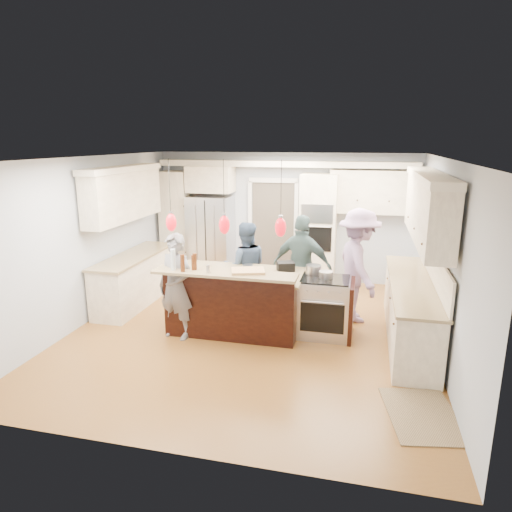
{
  "coord_description": "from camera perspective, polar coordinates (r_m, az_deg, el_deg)",
  "views": [
    {
      "loc": [
        1.64,
        -6.52,
        2.96
      ],
      "look_at": [
        0.0,
        0.35,
        1.15
      ],
      "focal_mm": 32.0,
      "sensor_mm": 36.0,
      "label": 1
    }
  ],
  "objects": [
    {
      "name": "beer_bottle_a",
      "position": [
        6.66,
        -7.86,
        -0.84
      ],
      "size": [
        0.06,
        0.06,
        0.22
      ],
      "primitive_type": "cylinder",
      "rotation": [
        0.0,
        0.0,
        -0.1
      ],
      "color": "#4E240D",
      "rests_on": "kitchen_island"
    },
    {
      "name": "beer_bottle_c",
      "position": [
        6.66,
        -7.66,
        -0.7
      ],
      "size": [
        0.08,
        0.08,
        0.24
      ],
      "primitive_type": "cylinder",
      "rotation": [
        0.0,
        0.0,
        -0.36
      ],
      "color": "#4E240D",
      "rests_on": "kitchen_island"
    },
    {
      "name": "ground_plane",
      "position": [
        7.35,
        -0.64,
        -9.39
      ],
      "size": [
        6.0,
        6.0,
        0.0
      ],
      "primitive_type": "plane",
      "color": "#9A662A",
      "rests_on": "ground"
    },
    {
      "name": "drink_can",
      "position": [
        6.51,
        -6.01,
        -1.62
      ],
      "size": [
        0.08,
        0.08,
        0.11
      ],
      "primitive_type": "cylinder",
      "rotation": [
        0.0,
        0.0,
        0.39
      ],
      "color": "#B7B7BC",
      "rests_on": "kitchen_island"
    },
    {
      "name": "pot_small",
      "position": [
        6.99,
        8.72,
        -2.32
      ],
      "size": [
        0.21,
        0.21,
        0.11
      ],
      "primitive_type": "cylinder",
      "color": "#B7B7BC",
      "rests_on": "island_range"
    },
    {
      "name": "pot_large",
      "position": [
        7.17,
        7.21,
        -1.68
      ],
      "size": [
        0.24,
        0.24,
        0.14
      ],
      "primitive_type": "cylinder",
      "color": "#B7B7BC",
      "rests_on": "island_range"
    },
    {
      "name": "person_bar_end",
      "position": [
        6.98,
        -9.94,
        -3.79
      ],
      "size": [
        0.67,
        0.52,
        1.62
      ],
      "primitive_type": "imported",
      "rotation": [
        0.0,
        0.0,
        -0.25
      ],
      "color": "slate",
      "rests_on": "ground"
    },
    {
      "name": "cutting_board",
      "position": [
        6.51,
        -1.01,
        -1.87
      ],
      "size": [
        0.55,
        0.46,
        0.04
      ],
      "primitive_type": "cube",
      "rotation": [
        0.0,
        0.0,
        0.31
      ],
      "color": "tan",
      "rests_on": "kitchen_island"
    },
    {
      "name": "oven_column",
      "position": [
        9.4,
        7.77,
        3.15
      ],
      "size": [
        0.72,
        0.69,
        2.3
      ],
      "color": "#FDEFCD",
      "rests_on": "ground"
    },
    {
      "name": "refrigerator",
      "position": [
        9.92,
        -5.64,
        2.31
      ],
      "size": [
        0.9,
        0.7,
        1.8
      ],
      "primitive_type": "cube",
      "color": "#B7B7BC",
      "rests_on": "ground"
    },
    {
      "name": "room_shell",
      "position": [
        6.82,
        -0.69,
        4.74
      ],
      "size": [
        5.54,
        6.04,
        2.72
      ],
      "color": "#B2BCC6",
      "rests_on": "ground"
    },
    {
      "name": "person_range_side",
      "position": [
        7.68,
        12.66,
        -1.19
      ],
      "size": [
        1.07,
        1.39,
        1.89
      ],
      "primitive_type": "imported",
      "rotation": [
        0.0,
        0.0,
        1.92
      ],
      "color": "#93769F",
      "rests_on": "ground"
    },
    {
      "name": "back_upper_cabinets",
      "position": [
        9.67,
        -0.98,
        6.7
      ],
      "size": [
        5.3,
        0.61,
        2.54
      ],
      "color": "#FDEFCD",
      "rests_on": "ground"
    },
    {
      "name": "water_bottle",
      "position": [
        6.69,
        -10.31,
        -0.44
      ],
      "size": [
        0.09,
        0.09,
        0.31
      ],
      "primitive_type": "cylinder",
      "rotation": [
        0.0,
        0.0,
        0.2
      ],
      "color": "silver",
      "rests_on": "kitchen_island"
    },
    {
      "name": "pendant_lights",
      "position": [
        6.41,
        -3.98,
        3.95
      ],
      "size": [
        1.75,
        0.15,
        1.03
      ],
      "color": "black",
      "rests_on": "ground"
    },
    {
      "name": "left_cabinets",
      "position": [
        8.6,
        -15.33,
        1.06
      ],
      "size": [
        0.64,
        2.3,
        2.51
      ],
      "color": "#FDEFCD",
      "rests_on": "ground"
    },
    {
      "name": "beer_bottle_b",
      "position": [
        6.59,
        -9.17,
        -0.89
      ],
      "size": [
        0.08,
        0.08,
        0.25
      ],
      "primitive_type": "cylinder",
      "rotation": [
        0.0,
        0.0,
        -0.38
      ],
      "color": "#4E240D",
      "rests_on": "kitchen_island"
    },
    {
      "name": "island_range",
      "position": [
        7.14,
        8.77,
        -6.33
      ],
      "size": [
        0.82,
        0.71,
        0.92
      ],
      "color": "#B7B7BC",
      "rests_on": "ground"
    },
    {
      "name": "right_counter_run",
      "position": [
        7.12,
        19.41,
        -1.97
      ],
      "size": [
        0.64,
        3.1,
        2.51
      ],
      "color": "#FDEFCD",
      "rests_on": "ground"
    },
    {
      "name": "kitchen_island",
      "position": [
        7.29,
        -2.41,
        -5.49
      ],
      "size": [
        2.1,
        1.46,
        1.12
      ],
      "color": "black",
      "rests_on": "ground"
    },
    {
      "name": "person_far_right",
      "position": [
        7.72,
        5.78,
        -1.35
      ],
      "size": [
        1.1,
        0.63,
        1.76
      ],
      "primitive_type": "imported",
      "rotation": [
        0.0,
        0.0,
        2.94
      ],
      "color": "#415B5B",
      "rests_on": "ground"
    },
    {
      "name": "floor_rug",
      "position": [
        5.64,
        20.08,
        -18.16
      ],
      "size": [
        0.93,
        1.2,
        0.01
      ],
      "primitive_type": "cube",
      "rotation": [
        0.0,
        0.0,
        0.18
      ],
      "color": "#91754F",
      "rests_on": "ground"
    },
    {
      "name": "person_far_left",
      "position": [
        7.92,
        -1.35,
        -1.45
      ],
      "size": [
        0.93,
        0.82,
        1.6
      ],
      "primitive_type": "imported",
      "rotation": [
        0.0,
        0.0,
        3.46
      ],
      "color": "#334663",
      "rests_on": "ground"
    }
  ]
}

